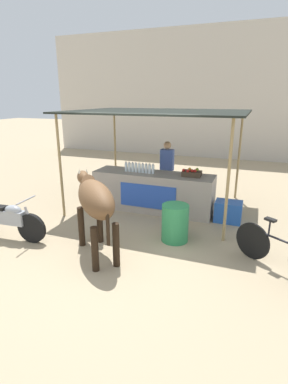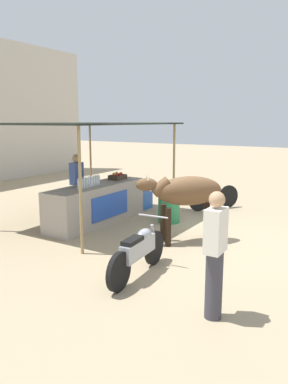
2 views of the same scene
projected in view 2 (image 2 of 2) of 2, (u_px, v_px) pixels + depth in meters
ground_plane at (177, 237)px, 8.16m from camera, size 60.00×60.00×0.00m
stall_counter at (97, 204)px, 9.19m from camera, size 3.00×0.82×0.96m
stall_awning at (86, 127)px, 9.00m from camera, size 4.20×3.20×2.44m
water_bottle_row at (89, 182)px, 8.77m from camera, size 0.79×0.07×0.25m
fruit_crate at (118, 177)px, 9.91m from camera, size 0.44×0.32×0.18m
vendor_behind_counter at (77, 185)px, 9.62m from camera, size 0.34×0.22×1.65m
cooler_box at (141, 200)px, 10.75m from camera, size 0.60×0.44×0.48m
water_barrel at (169, 207)px, 9.27m from camera, size 0.53×0.53×0.75m
cow at (186, 193)px, 7.64m from camera, size 1.54×1.55×1.44m
motorcycle_parked at (139, 251)px, 6.02m from camera, size 1.80×0.55×0.90m
bicycle_leaning at (214, 197)px, 10.61m from camera, size 1.41×0.95×0.85m
passerby_on_street at (215, 255)px, 4.65m from camera, size 0.34×0.22×1.65m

